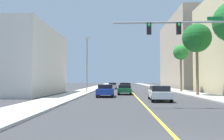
{
  "coord_description": "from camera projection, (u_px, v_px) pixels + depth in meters",
  "views": [
    {
      "loc": [
        -1.86,
        -5.85,
        1.96
      ],
      "look_at": [
        -2.9,
        22.44,
        3.19
      ],
      "focal_mm": 36.85,
      "sensor_mm": 36.0,
      "label": 1
    }
  ],
  "objects": [
    {
      "name": "ground",
      "position": [
        129.0,
        89.0,
        47.62
      ],
      "size": [
        192.0,
        192.0,
        0.0
      ],
      "primitive_type": "plane",
      "color": "#38383A"
    },
    {
      "name": "sidewalk_left",
      "position": [
        91.0,
        89.0,
        47.92
      ],
      "size": [
        3.32,
        168.0,
        0.15
      ],
      "primitive_type": "cube",
      "color": "beige",
      "rests_on": "ground"
    },
    {
      "name": "sidewalk_right",
      "position": [
        168.0,
        89.0,
        47.33
      ],
      "size": [
        3.32,
        168.0,
        0.15
      ],
      "primitive_type": "cube",
      "color": "#9E9B93",
      "rests_on": "ground"
    },
    {
      "name": "lane_marking_center",
      "position": [
        129.0,
        89.0,
        47.62
      ],
      "size": [
        0.16,
        144.0,
        0.01
      ],
      "primitive_type": "cube",
      "color": "yellow",
      "rests_on": "ground"
    },
    {
      "name": "building_right_far",
      "position": [
        193.0,
        53.0,
        60.36
      ],
      "size": [
        12.68,
        27.55,
        17.91
      ],
      "primitive_type": "cube",
      "color": "tan",
      "rests_on": "ground"
    },
    {
      "name": "traffic_signal_mast",
      "position": [
        202.0,
        40.0,
        16.43
      ],
      "size": [
        9.24,
        0.36,
        6.35
      ],
      "color": "gray",
      "rests_on": "sidewalk_right"
    },
    {
      "name": "street_lamp",
      "position": [
        87.0,
        62.0,
        34.31
      ],
      "size": [
        0.56,
        0.28,
        8.2
      ],
      "color": "gray",
      "rests_on": "sidewalk_left"
    },
    {
      "name": "palm_mid",
      "position": [
        197.0,
        38.0,
        28.29
      ],
      "size": [
        3.52,
        3.52,
        8.75
      ],
      "color": "brown",
      "rests_on": "sidewalk_right"
    },
    {
      "name": "palm_far",
      "position": [
        181.0,
        53.0,
        36.99
      ],
      "size": [
        2.45,
        2.45,
        7.5
      ],
      "color": "brown",
      "rests_on": "sidewalk_right"
    },
    {
      "name": "car_green",
      "position": [
        125.0,
        89.0,
        30.91
      ],
      "size": [
        1.88,
        3.97,
        1.3
      ],
      "rotation": [
        0.0,
        0.0,
        -0.02
      ],
      "color": "#196638",
      "rests_on": "ground"
    },
    {
      "name": "car_gray",
      "position": [
        124.0,
        85.0,
        53.57
      ],
      "size": [
        1.84,
        4.62,
        1.33
      ],
      "rotation": [
        0.0,
        0.0,
        0.01
      ],
      "color": "slate",
      "rests_on": "ground"
    },
    {
      "name": "car_red",
      "position": [
        125.0,
        87.0,
        38.6
      ],
      "size": [
        2.11,
        4.38,
        1.47
      ],
      "rotation": [
        0.0,
        0.0,
        -0.04
      ],
      "color": "red",
      "rests_on": "ground"
    },
    {
      "name": "car_blue",
      "position": [
        105.0,
        90.0,
        26.76
      ],
      "size": [
        1.89,
        4.08,
        1.43
      ],
      "rotation": [
        0.0,
        0.0,
        0.0
      ],
      "color": "#1E389E",
      "rests_on": "ground"
    },
    {
      "name": "car_silver",
      "position": [
        112.0,
        86.0,
        50.15
      ],
      "size": [
        1.81,
        4.27,
        1.39
      ],
      "rotation": [
        0.0,
        0.0,
        0.0
      ],
      "color": "#BCBCC1",
      "rests_on": "ground"
    },
    {
      "name": "car_white",
      "position": [
        159.0,
        93.0,
        21.52
      ],
      "size": [
        2.0,
        4.65,
        1.42
      ],
      "rotation": [
        0.0,
        0.0,
        -0.04
      ],
      "color": "white",
      "rests_on": "ground"
    }
  ]
}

